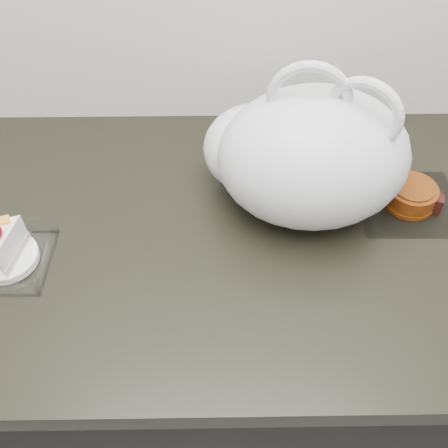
# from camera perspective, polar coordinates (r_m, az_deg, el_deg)

# --- Properties ---
(counter) EXTENTS (2.04, 0.64, 0.90)m
(counter) POSITION_cam_1_polar(r_m,az_deg,el_deg) (1.22, 0.33, -14.22)
(counter) COLOR black
(counter) RESTS_ON ground
(cake_tray) EXTENTS (0.13, 0.13, 0.10)m
(cake_tray) POSITION_cam_1_polar(r_m,az_deg,el_deg) (0.85, -23.82, -2.85)
(cake_tray) COLOR white
(cake_tray) RESTS_ON counter
(mooncake_wrap) EXTENTS (0.18, 0.17, 0.04)m
(mooncake_wrap) POSITION_cam_1_polar(r_m,az_deg,el_deg) (0.93, 20.57, 2.92)
(mooncake_wrap) COLOR white
(mooncake_wrap) RESTS_ON counter
(plastic_bag) EXTENTS (0.38, 0.33, 0.28)m
(plastic_bag) POSITION_cam_1_polar(r_m,az_deg,el_deg) (0.82, 8.81, 7.80)
(plastic_bag) COLOR silver
(plastic_bag) RESTS_ON counter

